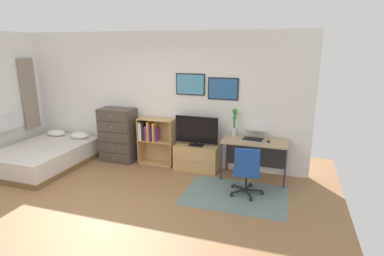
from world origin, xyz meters
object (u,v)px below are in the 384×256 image
at_px(bed, 45,156).
at_px(dresser, 118,135).
at_px(desk, 255,147).
at_px(office_chair, 247,170).
at_px(laptop, 254,135).
at_px(tv_stand, 197,157).
at_px(computer_mouse, 268,141).
at_px(bookshelf, 153,137).
at_px(television, 196,131).
at_px(bamboo_vase, 234,121).

relative_size(bed, dresser, 1.73).
height_order(bed, desk, desk).
distance_m(office_chair, laptop, 0.93).
xyz_separation_m(tv_stand, computer_mouse, (1.38, -0.10, 0.50)).
bearing_deg(office_chair, tv_stand, 135.77).
bearing_deg(office_chair, desk, 80.54).
distance_m(bookshelf, television, 1.00).
bearing_deg(bamboo_vase, tv_stand, -170.57).
xyz_separation_m(bookshelf, tv_stand, (0.97, -0.05, -0.32)).
bearing_deg(bed, tv_stand, 15.21).
bearing_deg(television, bed, -166.06).
bearing_deg(office_chair, television, 136.51).
xyz_separation_m(office_chair, computer_mouse, (0.27, 0.74, 0.30)).
relative_size(laptop, computer_mouse, 4.36).
bearing_deg(television, computer_mouse, -3.14).
xyz_separation_m(dresser, television, (1.76, -0.01, 0.23)).
distance_m(bookshelf, bamboo_vase, 1.74).
bearing_deg(bed, desk, 11.29).
relative_size(bookshelf, desk, 0.82).
relative_size(tv_stand, desk, 0.73).
height_order(office_chair, bamboo_vase, bamboo_vase).
xyz_separation_m(dresser, bamboo_vase, (2.47, 0.13, 0.46)).
distance_m(television, computer_mouse, 1.38).
distance_m(bookshelf, office_chair, 2.26).
height_order(bed, bamboo_vase, bamboo_vase).
bearing_deg(bamboo_vase, bed, -166.58).
distance_m(tv_stand, office_chair, 1.40).
bearing_deg(laptop, bookshelf, -174.23).
xyz_separation_m(desk, laptop, (-0.04, 0.03, 0.20)).
relative_size(bookshelf, office_chair, 1.13).
xyz_separation_m(bed, laptop, (4.13, 0.80, 0.58)).
height_order(office_chair, computer_mouse, office_chair).
height_order(bed, office_chair, office_chair).
height_order(bookshelf, office_chair, bookshelf).
bearing_deg(office_chair, bamboo_vase, 105.33).
bearing_deg(laptop, tv_stand, -172.17).
xyz_separation_m(laptop, bamboo_vase, (-0.39, 0.09, 0.22)).
height_order(bookshelf, desk, bookshelf).
bearing_deg(bookshelf, desk, -1.56).
bearing_deg(tv_stand, bed, -165.66).
bearing_deg(laptop, dresser, -172.75).
height_order(tv_stand, television, television).
bearing_deg(bookshelf, computer_mouse, -3.61).
relative_size(dresser, desk, 0.96).
xyz_separation_m(tv_stand, office_chair, (1.11, -0.84, 0.20)).
bearing_deg(bed, laptop, 11.86).
bearing_deg(dresser, office_chair, -15.98).
height_order(bed, tv_stand, bed).
height_order(office_chair, laptop, laptop).
distance_m(bed, tv_stand, 3.13).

